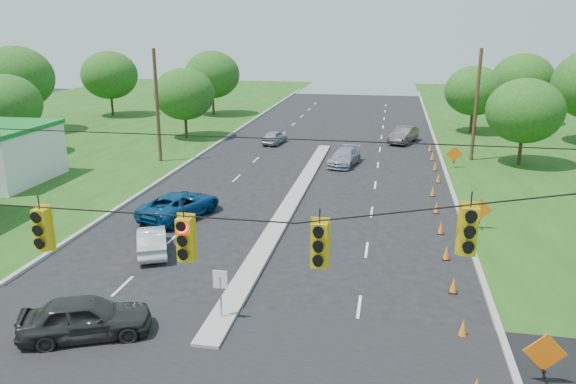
# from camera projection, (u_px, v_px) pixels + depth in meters

# --- Properties ---
(curb_left) EXTENTS (0.25, 110.00, 0.16)m
(curb_left) POSITION_uv_depth(u_px,v_px,m) (189.00, 163.00, 45.41)
(curb_left) COLOR gray
(curb_left) RESTS_ON ground
(curb_right) EXTENTS (0.25, 110.00, 0.16)m
(curb_right) POSITION_uv_depth(u_px,v_px,m) (446.00, 174.00, 41.88)
(curb_right) COLOR gray
(curb_right) RESTS_ON ground
(median) EXTENTS (1.00, 34.00, 0.18)m
(median) POSITION_uv_depth(u_px,v_px,m) (292.00, 203.00, 35.16)
(median) COLOR gray
(median) RESTS_ON ground
(median_sign) EXTENTS (0.55, 0.06, 2.05)m
(median_sign) POSITION_uv_depth(u_px,v_px,m) (220.00, 285.00, 20.60)
(median_sign) COLOR gray
(median_sign) RESTS_ON ground
(signal_span) EXTENTS (25.60, 0.32, 9.00)m
(signal_span) POSITION_uv_depth(u_px,v_px,m) (124.00, 279.00, 13.01)
(signal_span) COLOR #422D1C
(signal_span) RESTS_ON ground
(utility_pole_far_left) EXTENTS (0.28, 0.28, 9.00)m
(utility_pole_far_left) POSITION_uv_depth(u_px,v_px,m) (157.00, 106.00, 44.56)
(utility_pole_far_left) COLOR #422D1C
(utility_pole_far_left) RESTS_ON ground
(utility_pole_far_right) EXTENTS (0.28, 0.28, 9.00)m
(utility_pole_far_right) POSITION_uv_depth(u_px,v_px,m) (476.00, 106.00, 44.91)
(utility_pole_far_right) COLOR #422D1C
(utility_pole_far_right) RESTS_ON ground
(cone_1) EXTENTS (0.32, 0.32, 0.70)m
(cone_1) POSITION_uv_depth(u_px,v_px,m) (463.00, 328.00, 19.86)
(cone_1) COLOR orange
(cone_1) RESTS_ON ground
(cone_2) EXTENTS (0.32, 0.32, 0.70)m
(cone_2) POSITION_uv_depth(u_px,v_px,m) (454.00, 285.00, 23.16)
(cone_2) COLOR orange
(cone_2) RESTS_ON ground
(cone_3) EXTENTS (0.32, 0.32, 0.70)m
(cone_3) POSITION_uv_depth(u_px,v_px,m) (446.00, 253.00, 26.46)
(cone_3) COLOR orange
(cone_3) RESTS_ON ground
(cone_4) EXTENTS (0.32, 0.32, 0.70)m
(cone_4) POSITION_uv_depth(u_px,v_px,m) (441.00, 228.00, 29.76)
(cone_4) COLOR orange
(cone_4) RESTS_ON ground
(cone_5) EXTENTS (0.32, 0.32, 0.70)m
(cone_5) POSITION_uv_depth(u_px,v_px,m) (436.00, 208.00, 33.06)
(cone_5) COLOR orange
(cone_5) RESTS_ON ground
(cone_6) EXTENTS (0.32, 0.32, 0.70)m
(cone_6) POSITION_uv_depth(u_px,v_px,m) (433.00, 191.00, 36.36)
(cone_6) COLOR orange
(cone_6) RESTS_ON ground
(cone_7) EXTENTS (0.32, 0.32, 0.70)m
(cone_7) POSITION_uv_depth(u_px,v_px,m) (438.00, 178.00, 39.56)
(cone_7) COLOR orange
(cone_7) RESTS_ON ground
(cone_8) EXTENTS (0.32, 0.32, 0.70)m
(cone_8) POSITION_uv_depth(u_px,v_px,m) (435.00, 166.00, 42.86)
(cone_8) COLOR orange
(cone_8) RESTS_ON ground
(cone_9) EXTENTS (0.32, 0.32, 0.70)m
(cone_9) POSITION_uv_depth(u_px,v_px,m) (432.00, 156.00, 46.16)
(cone_9) COLOR orange
(cone_9) RESTS_ON ground
(cone_10) EXTENTS (0.32, 0.32, 0.70)m
(cone_10) POSITION_uv_depth(u_px,v_px,m) (430.00, 148.00, 49.46)
(cone_10) COLOR orange
(cone_10) RESTS_ON ground
(work_sign_0) EXTENTS (1.27, 0.58, 1.37)m
(work_sign_0) POSITION_uv_depth(u_px,v_px,m) (545.00, 354.00, 16.93)
(work_sign_0) COLOR black
(work_sign_0) RESTS_ON ground
(work_sign_1) EXTENTS (1.27, 0.58, 1.37)m
(work_sign_1) POSITION_uv_depth(u_px,v_px,m) (480.00, 211.00, 30.14)
(work_sign_1) COLOR black
(work_sign_1) RESTS_ON ground
(work_sign_2) EXTENTS (1.27, 0.58, 1.37)m
(work_sign_2) POSITION_uv_depth(u_px,v_px,m) (454.00, 155.00, 43.34)
(work_sign_2) COLOR black
(work_sign_2) RESTS_ON ground
(tree_2) EXTENTS (5.88, 5.88, 6.86)m
(tree_2) POSITION_uv_depth(u_px,v_px,m) (6.00, 104.00, 46.96)
(tree_2) COLOR black
(tree_2) RESTS_ON ground
(tree_3) EXTENTS (7.56, 7.56, 8.82)m
(tree_3) POSITION_uv_depth(u_px,v_px,m) (16.00, 78.00, 57.09)
(tree_3) COLOR black
(tree_3) RESTS_ON ground
(tree_4) EXTENTS (6.72, 6.72, 7.84)m
(tree_4) POSITION_uv_depth(u_px,v_px,m) (110.00, 75.00, 67.88)
(tree_4) COLOR black
(tree_4) RESTS_ON ground
(tree_5) EXTENTS (5.88, 5.88, 6.86)m
(tree_5) POSITION_uv_depth(u_px,v_px,m) (184.00, 94.00, 54.30)
(tree_5) COLOR black
(tree_5) RESTS_ON ground
(tree_6) EXTENTS (6.72, 6.72, 7.84)m
(tree_6) POSITION_uv_depth(u_px,v_px,m) (212.00, 75.00, 68.62)
(tree_6) COLOR black
(tree_6) RESTS_ON ground
(tree_9) EXTENTS (5.88, 5.88, 6.86)m
(tree_9) POSITION_uv_depth(u_px,v_px,m) (525.00, 111.00, 43.40)
(tree_9) COLOR black
(tree_9) RESTS_ON ground
(tree_11) EXTENTS (6.72, 6.72, 7.84)m
(tree_11) POSITION_uv_depth(u_px,v_px,m) (523.00, 79.00, 62.33)
(tree_11) COLOR black
(tree_11) RESTS_ON ground
(tree_12) EXTENTS (5.88, 5.88, 6.86)m
(tree_12) POSITION_uv_depth(u_px,v_px,m) (474.00, 91.00, 56.95)
(tree_12) COLOR black
(tree_12) RESTS_ON ground
(black_sedan) EXTENTS (4.85, 3.41, 1.53)m
(black_sedan) POSITION_uv_depth(u_px,v_px,m) (86.00, 317.00, 19.72)
(black_sedan) COLOR #272727
(black_sedan) RESTS_ON ground
(white_sedan) EXTENTS (2.80, 4.04, 1.26)m
(white_sedan) POSITION_uv_depth(u_px,v_px,m) (152.00, 240.00, 27.21)
(white_sedan) COLOR silver
(white_sedan) RESTS_ON ground
(blue_pickup) EXTENTS (4.07, 5.89, 1.49)m
(blue_pickup) POSITION_uv_depth(u_px,v_px,m) (180.00, 205.00, 32.27)
(blue_pickup) COLOR navy
(blue_pickup) RESTS_ON ground
(silver_car_far) EXTENTS (2.66, 4.80, 1.32)m
(silver_car_far) POSITION_uv_depth(u_px,v_px,m) (344.00, 157.00, 44.50)
(silver_car_far) COLOR #8C90A7
(silver_car_far) RESTS_ON ground
(silver_car_oncoming) EXTENTS (2.03, 3.91, 1.27)m
(silver_car_oncoming) POSITION_uv_depth(u_px,v_px,m) (274.00, 137.00, 52.64)
(silver_car_oncoming) COLOR gray
(silver_car_oncoming) RESTS_ON ground
(dark_car_receding) EXTENTS (3.05, 4.89, 1.52)m
(dark_car_receding) POSITION_uv_depth(u_px,v_px,m) (404.00, 135.00, 53.09)
(dark_car_receding) COLOR #312F2F
(dark_car_receding) RESTS_ON ground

